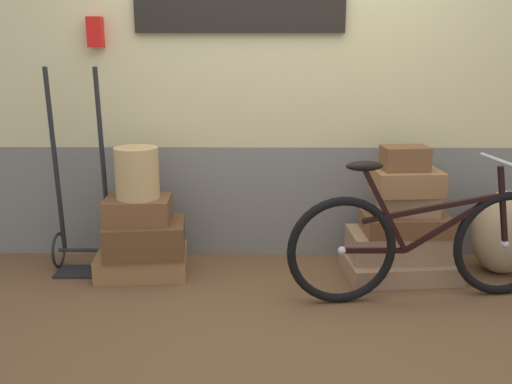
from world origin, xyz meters
TOP-DOWN VIEW (x-y plane):
  - ground at (0.00, 0.00)m, footprint 8.47×5.20m
  - station_building at (0.01, 0.85)m, footprint 6.47×0.74m
  - suitcase_0 at (-1.00, 0.38)m, footprint 0.63×0.48m
  - suitcase_1 at (-0.97, 0.35)m, footprint 0.56×0.45m
  - suitcase_2 at (-1.01, 0.36)m, footprint 0.44×0.34m
  - suitcase_3 at (0.74, 0.36)m, footprint 0.77×0.54m
  - suitcase_4 at (0.72, 0.38)m, footprint 0.65×0.41m
  - suitcase_5 at (0.77, 0.36)m, footprint 0.57×0.37m
  - suitcase_6 at (0.78, 0.39)m, footprint 0.42×0.29m
  - suitcase_7 at (0.76, 0.37)m, footprint 0.45×0.32m
  - suitcase_8 at (0.73, 0.38)m, footprint 0.31×0.22m
  - wicker_basket at (-1.00, 0.36)m, footprint 0.28×0.28m
  - luggage_trolley at (-1.42, 0.47)m, footprint 0.40×0.34m
  - burlap_sack at (1.44, 0.42)m, footprint 0.43×0.36m
  - bicycle at (0.79, 0.00)m, footprint 1.68×0.46m

SIDE VIEW (x-z plane):
  - ground at x=0.00m, z-range -0.06..0.00m
  - suitcase_3 at x=0.74m, z-range 0.00..0.12m
  - suitcase_0 at x=-1.00m, z-range 0.00..0.16m
  - suitcase_4 at x=0.72m, z-range 0.12..0.30m
  - suitcase_1 at x=-0.97m, z-range 0.16..0.37m
  - burlap_sack at x=1.44m, z-range 0.00..0.57m
  - luggage_trolley at x=-1.42m, z-range -0.34..1.04m
  - bicycle at x=0.79m, z-range -0.08..0.79m
  - suitcase_5 at x=0.77m, z-range 0.30..0.43m
  - suitcase_2 at x=-1.01m, z-range 0.37..0.54m
  - suitcase_6 at x=0.78m, z-range 0.43..0.57m
  - suitcase_7 at x=0.76m, z-range 0.57..0.72m
  - wicker_basket at x=-1.00m, z-range 0.54..0.87m
  - suitcase_8 at x=0.73m, z-range 0.72..0.88m
  - station_building at x=0.01m, z-range 0.00..2.41m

